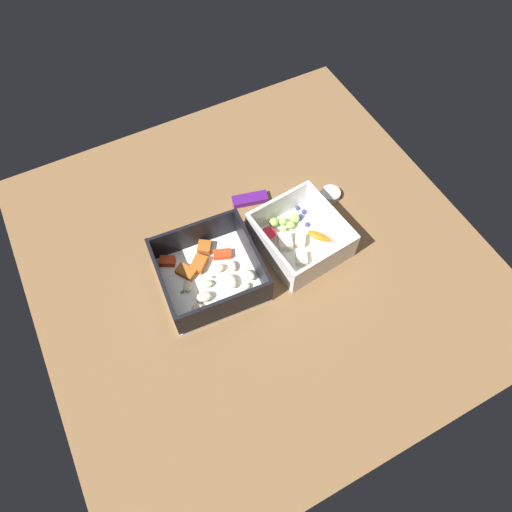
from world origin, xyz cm
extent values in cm
cube|color=brown|center=(0.00, 0.00, 1.00)|extent=(80.00, 80.00, 2.00)
cube|color=white|center=(-9.66, -0.74, 2.30)|extent=(18.22, 17.62, 0.60)
cube|color=black|center=(-17.85, -0.12, 5.72)|extent=(1.83, 16.38, 6.23)
cube|color=black|center=(-1.47, -1.36, 5.72)|extent=(1.83, 16.38, 6.23)
cube|color=black|center=(-9.06, 7.13, 5.72)|extent=(15.83, 1.79, 6.23)
cube|color=black|center=(-10.25, -8.61, 5.72)|extent=(15.83, 1.79, 6.23)
ellipsoid|color=beige|center=(-10.84, -1.89, 3.35)|extent=(2.58, 2.26, 1.08)
ellipsoid|color=beige|center=(-5.28, -0.77, 3.37)|extent=(2.12, 2.55, 1.09)
ellipsoid|color=beige|center=(-14.08, -0.75, 3.38)|extent=(2.45, 2.71, 1.12)
ellipsoid|color=beige|center=(-14.22, -5.33, 3.31)|extent=(2.34, 1.90, 1.02)
ellipsoid|color=beige|center=(-6.85, -3.52, 3.61)|extent=(2.47, 3.17, 1.44)
ellipsoid|color=beige|center=(-7.73, 0.27, 3.40)|extent=(2.53, 1.97, 1.14)
ellipsoid|color=beige|center=(-5.13, -5.47, 3.30)|extent=(2.04, 1.46, 1.00)
ellipsoid|color=beige|center=(-3.53, -3.76, 3.50)|extent=(2.81, 3.11, 1.28)
ellipsoid|color=beige|center=(-9.95, -6.98, 3.58)|extent=(3.34, 2.92, 1.40)
ellipsoid|color=beige|center=(-12.27, -4.06, 3.55)|extent=(3.09, 2.47, 1.36)
ellipsoid|color=beige|center=(-6.92, -6.92, 3.51)|extent=(3.08, 2.62, 1.30)
cube|color=#AD5B1E|center=(-13.15, 2.05, 3.22)|extent=(3.59, 3.97, 1.24)
cube|color=#AD5B1E|center=(-10.39, 2.45, 3.32)|extent=(3.98, 3.92, 1.43)
cube|color=red|center=(-5.78, 2.43, 3.12)|extent=(3.71, 2.86, 1.04)
cube|color=red|center=(-15.26, 5.64, 3.25)|extent=(3.24, 2.87, 1.29)
cube|color=#AD5B1E|center=(-8.13, 5.15, 3.34)|extent=(3.33, 3.37, 1.48)
cube|color=#387A33|center=(-11.97, -6.01, 2.70)|extent=(0.60, 0.40, 0.20)
cube|color=#387A33|center=(-4.90, -5.26, 2.70)|extent=(0.60, 0.40, 0.20)
cube|color=#387A33|center=(-9.09, -0.91, 2.70)|extent=(0.60, 0.40, 0.20)
cube|color=#387A33|center=(-15.28, -1.11, 2.70)|extent=(0.60, 0.40, 0.20)
cube|color=white|center=(8.22, -1.63, 2.30)|extent=(15.64, 16.61, 0.60)
cube|color=white|center=(1.48, -2.33, 5.50)|extent=(2.17, 15.21, 5.81)
cube|color=white|center=(14.95, -0.93, 5.50)|extent=(2.17, 15.21, 5.81)
cube|color=white|center=(7.46, 5.64, 5.50)|extent=(12.94, 1.94, 5.81)
cube|color=white|center=(8.97, -8.90, 5.50)|extent=(12.94, 1.94, 5.81)
ellipsoid|color=orange|center=(11.21, -3.23, 4.91)|extent=(5.91, 6.05, 4.42)
cube|color=#F4EACC|center=(5.57, -0.73, 3.57)|extent=(3.40, 3.88, 1.95)
cube|color=#F4EACC|center=(6.51, -5.18, 3.37)|extent=(2.86, 3.15, 1.54)
cube|color=#F4EACC|center=(8.31, -1.61, 3.35)|extent=(2.95, 3.11, 1.49)
sphere|color=#9ECC60|center=(7.50, 3.54, 3.45)|extent=(1.70, 1.70, 1.70)
sphere|color=#9ECC60|center=(9.84, 3.10, 3.54)|extent=(1.88, 1.88, 1.88)
sphere|color=#9ECC60|center=(6.50, 1.71, 3.30)|extent=(1.41, 1.41, 1.41)
sphere|color=#9ECC60|center=(8.38, 2.15, 3.43)|extent=(1.67, 1.67, 1.67)
sphere|color=#9ECC60|center=(5.85, 4.09, 3.52)|extent=(1.84, 1.84, 1.84)
cone|color=red|center=(3.39, 1.68, 3.71)|extent=(2.78, 2.78, 2.22)
sphere|color=navy|center=(11.21, 3.13, 3.12)|extent=(1.05, 1.05, 1.05)
sphere|color=navy|center=(12.37, 3.82, 3.13)|extent=(1.06, 1.06, 1.06)
sphere|color=navy|center=(11.74, 5.17, 3.07)|extent=(0.94, 0.94, 0.94)
sphere|color=navy|center=(11.45, 0.95, 3.08)|extent=(0.96, 0.96, 0.96)
cube|color=#51197A|center=(4.63, 11.72, 2.60)|extent=(7.37, 4.00, 1.20)
cylinder|color=white|center=(19.44, 5.33, 2.72)|extent=(3.81, 3.81, 1.43)
camera|label=1|loc=(-19.96, -38.26, 74.88)|focal=32.05mm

